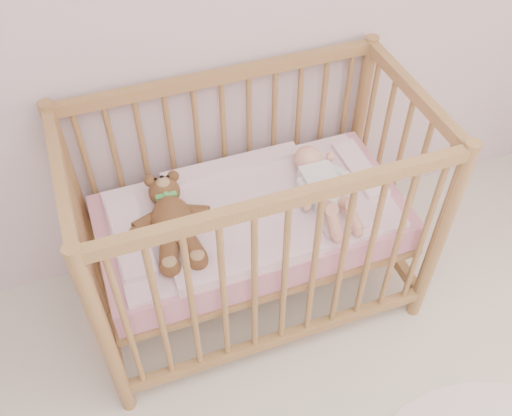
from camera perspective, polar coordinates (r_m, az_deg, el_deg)
name	(u,v)px	position (r m, az deg, el deg)	size (l,w,h in m)	color
crib	(252,220)	(2.30, -0.42, -1.18)	(1.36, 0.76, 1.00)	tan
mattress	(252,222)	(2.31, -0.42, -1.43)	(1.22, 0.62, 0.13)	pink
blanket	(252,210)	(2.26, -0.43, -0.17)	(1.10, 0.58, 0.06)	#EEA4B7
baby	(322,182)	(2.28, 6.64, 2.60)	(0.25, 0.51, 0.12)	white
teddy_bear	(172,219)	(2.13, -8.35, -1.12)	(0.34, 0.49, 0.14)	brown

